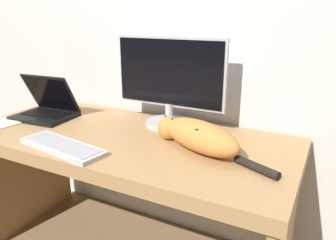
# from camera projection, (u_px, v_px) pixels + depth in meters

# --- Properties ---
(wall_back) EXTENTS (6.40, 0.06, 2.60)m
(wall_back) POSITION_uv_depth(u_px,v_px,m) (166.00, 4.00, 1.71)
(wall_back) COLOR silver
(wall_back) RESTS_ON ground_plane
(desk) EXTENTS (1.57, 0.71, 0.71)m
(desk) POSITION_uv_depth(u_px,v_px,m) (127.00, 162.00, 1.59)
(desk) COLOR #A37A4C
(desk) RESTS_ON ground_plane
(monitor) EXTENTS (0.58, 0.24, 0.44)m
(monitor) POSITION_uv_depth(u_px,v_px,m) (169.00, 82.00, 1.62)
(monitor) COLOR #B2B2B7
(monitor) RESTS_ON desk
(laptop) EXTENTS (0.32, 0.26, 0.23)m
(laptop) POSITION_uv_depth(u_px,v_px,m) (47.00, 109.00, 1.80)
(laptop) COLOR black
(laptop) RESTS_ON desk
(external_keyboard) EXTENTS (0.44, 0.20, 0.02)m
(external_keyboard) POSITION_uv_depth(u_px,v_px,m) (62.00, 146.00, 1.38)
(external_keyboard) COLOR #BCBCC1
(external_keyboard) RESTS_ON desk
(cat) EXTENTS (0.57, 0.31, 0.13)m
(cat) POSITION_uv_depth(u_px,v_px,m) (197.00, 135.00, 1.37)
(cat) COLOR #C67A38
(cat) RESTS_ON desk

